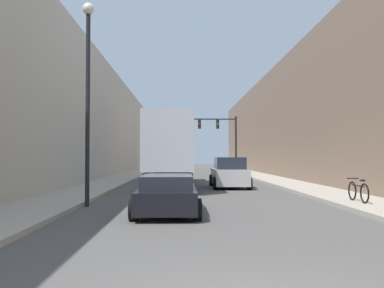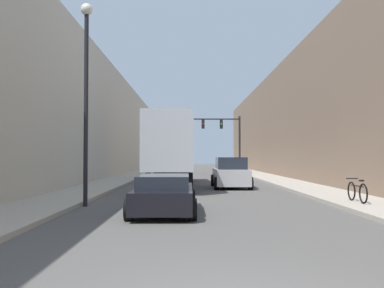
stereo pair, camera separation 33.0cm
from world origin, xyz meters
name	(u,v)px [view 2 (the right image)]	position (x,y,z in m)	size (l,w,h in m)	color
sidewalk_right	(269,178)	(5.89, 30.00, 0.07)	(2.61, 80.00, 0.15)	#B2A899
sidewalk_left	(125,178)	(-5.89, 30.00, 0.07)	(2.61, 80.00, 0.15)	#B2A899
building_right	(321,119)	(10.20, 30.00, 4.93)	(6.00, 80.00, 9.86)	#846B56
building_left	(73,119)	(-10.20, 30.00, 4.86)	(6.00, 80.00, 9.72)	#BCB29E
semi_truck	(172,149)	(-1.66, 21.31, 2.28)	(2.47, 13.79, 4.04)	#B2B7C1
sedan_car	(164,194)	(-1.44, 8.87, 0.61)	(2.05, 4.77, 1.23)	black
suv_car	(231,173)	(1.78, 19.87, 0.83)	(2.11, 4.45, 1.78)	#B7B7BC
traffic_signal_gantry	(219,132)	(2.33, 37.80, 4.26)	(7.44, 0.35, 5.87)	black
street_lamp	(86,77)	(-4.44, 10.67, 4.75)	(0.44, 0.44, 7.50)	black
parked_bicycle	(357,192)	(5.54, 10.65, 0.53)	(0.44, 1.82, 0.86)	black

